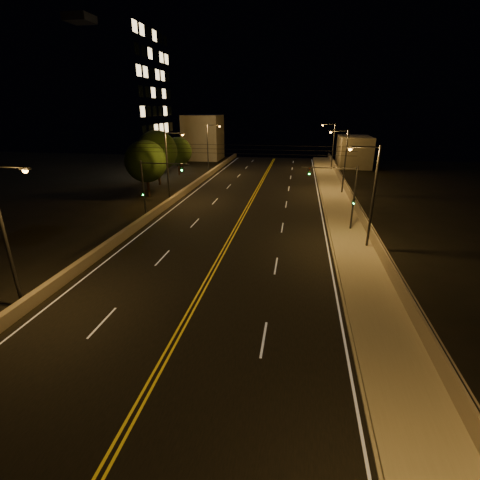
% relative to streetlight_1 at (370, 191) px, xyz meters
% --- Properties ---
extents(road, '(18.00, 120.00, 0.02)m').
position_rel_streetlight_1_xyz_m(road, '(-11.50, -4.20, -4.93)').
color(road, black).
rests_on(road, ground).
extents(sidewalk, '(3.60, 120.00, 0.30)m').
position_rel_streetlight_1_xyz_m(sidewalk, '(-0.70, -4.20, -4.79)').
color(sidewalk, gray).
rests_on(sidewalk, ground).
extents(curb, '(0.14, 120.00, 0.15)m').
position_rel_streetlight_1_xyz_m(curb, '(-2.57, -4.20, -4.87)').
color(curb, gray).
rests_on(curb, ground).
extents(parapet_wall, '(0.30, 120.00, 1.00)m').
position_rel_streetlight_1_xyz_m(parapet_wall, '(0.95, -4.20, -4.14)').
color(parapet_wall, gray).
rests_on(parapet_wall, sidewalk).
extents(jersey_barrier, '(0.45, 120.00, 0.81)m').
position_rel_streetlight_1_xyz_m(jersey_barrier, '(-21.01, -4.20, -4.54)').
color(jersey_barrier, gray).
rests_on(jersey_barrier, ground).
extents(distant_building_right, '(6.00, 10.00, 5.86)m').
position_rel_streetlight_1_xyz_m(distant_building_right, '(5.00, 45.62, -2.02)').
color(distant_building_right, gray).
rests_on(distant_building_right, ground).
extents(distant_building_left, '(8.00, 8.00, 9.61)m').
position_rel_streetlight_1_xyz_m(distant_building_left, '(-27.50, 50.65, -0.14)').
color(distant_building_left, gray).
rests_on(distant_building_left, ground).
extents(parapet_rail, '(0.06, 120.00, 0.06)m').
position_rel_streetlight_1_xyz_m(parapet_rail, '(0.95, -4.20, -3.61)').
color(parapet_rail, black).
rests_on(parapet_rail, parapet_wall).
extents(lane_markings, '(17.32, 116.00, 0.00)m').
position_rel_streetlight_1_xyz_m(lane_markings, '(-11.50, -4.27, -4.92)').
color(lane_markings, silver).
rests_on(lane_markings, road).
extents(streetlight_1, '(2.55, 0.28, 8.49)m').
position_rel_streetlight_1_xyz_m(streetlight_1, '(0.00, 0.00, 0.00)').
color(streetlight_1, '#2D2D33').
rests_on(streetlight_1, ground).
extents(streetlight_2, '(2.55, 0.28, 8.49)m').
position_rel_streetlight_1_xyz_m(streetlight_2, '(0.00, 19.94, 0.00)').
color(streetlight_2, '#2D2D33').
rests_on(streetlight_2, ground).
extents(streetlight_3, '(2.55, 0.28, 8.49)m').
position_rel_streetlight_1_xyz_m(streetlight_3, '(0.00, 39.30, 0.00)').
color(streetlight_3, '#2D2D33').
rests_on(streetlight_3, ground).
extents(streetlight_4, '(2.55, 0.28, 8.49)m').
position_rel_streetlight_1_xyz_m(streetlight_4, '(-21.41, -12.85, 0.00)').
color(streetlight_4, '#2D2D33').
rests_on(streetlight_4, ground).
extents(streetlight_5, '(2.55, 0.28, 8.49)m').
position_rel_streetlight_1_xyz_m(streetlight_5, '(-21.41, 12.43, 0.00)').
color(streetlight_5, '#2D2D33').
rests_on(streetlight_5, ground).
extents(streetlight_6, '(2.55, 0.28, 8.49)m').
position_rel_streetlight_1_xyz_m(streetlight_6, '(-21.41, 32.22, 0.00)').
color(streetlight_6, '#2D2D33').
rests_on(streetlight_6, ground).
extents(traffic_signal_right, '(5.11, 0.31, 6.22)m').
position_rel_streetlight_1_xyz_m(traffic_signal_right, '(-1.49, 4.33, -1.02)').
color(traffic_signal_right, '#2D2D33').
rests_on(traffic_signal_right, ground).
extents(traffic_signal_left, '(5.11, 0.31, 6.22)m').
position_rel_streetlight_1_xyz_m(traffic_signal_left, '(-20.31, 4.33, -1.02)').
color(traffic_signal_left, '#2D2D33').
rests_on(traffic_signal_left, ground).
extents(overhead_wires, '(22.00, 0.03, 0.83)m').
position_rel_streetlight_1_xyz_m(overhead_wires, '(-11.50, 5.30, 2.46)').
color(overhead_wires, black).
extents(building_tower, '(24.00, 15.00, 25.25)m').
position_rel_streetlight_1_xyz_m(building_tower, '(-42.10, 31.38, 7.11)').
color(building_tower, gray).
rests_on(building_tower, ground).
extents(tree_0, '(5.40, 5.40, 7.32)m').
position_rel_streetlight_1_xyz_m(tree_0, '(-25.38, 14.51, -0.33)').
color(tree_0, black).
rests_on(tree_0, ground).
extents(tree_1, '(5.97, 5.97, 8.09)m').
position_rel_streetlight_1_xyz_m(tree_1, '(-26.79, 21.86, 0.15)').
color(tree_1, black).
rests_on(tree_1, ground).
extents(tree_2, '(4.78, 4.78, 6.48)m').
position_rel_streetlight_1_xyz_m(tree_2, '(-26.48, 30.16, -0.86)').
color(tree_2, black).
rests_on(tree_2, ground).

